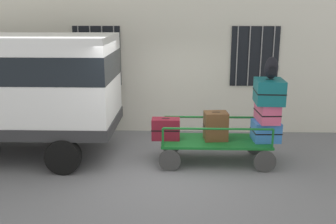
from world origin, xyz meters
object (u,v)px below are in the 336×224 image
(van, at_px, (0,83))
(backpack, at_px, (271,68))
(luggage_cart, at_px, (215,145))
(suitcase_center_bottom, at_px, (266,131))
(suitcase_center_top, at_px, (269,91))
(suitcase_left_bottom, at_px, (166,129))
(suitcase_midleft_bottom, at_px, (216,126))
(suitcase_center_middle, at_px, (267,112))

(van, xyz_separation_m, backpack, (5.65, -0.28, 0.39))
(luggage_cart, relative_size, suitcase_center_bottom, 4.07)
(van, distance_m, suitcase_center_top, 5.63)
(suitcase_left_bottom, distance_m, suitcase_center_bottom, 2.09)
(van, xyz_separation_m, luggage_cart, (4.58, -0.28, -1.24))
(suitcase_midleft_bottom, relative_size, suitcase_center_bottom, 1.05)
(van, distance_m, suitcase_left_bottom, 3.66)
(luggage_cart, distance_m, suitcase_midleft_bottom, 0.40)
(luggage_cart, distance_m, suitcase_center_top, 1.56)
(van, xyz_separation_m, suitcase_midleft_bottom, (4.58, -0.24, -0.84))
(suitcase_left_bottom, height_order, suitcase_center_middle, suitcase_center_middle)
(luggage_cart, height_order, suitcase_center_top, suitcase_center_top)
(suitcase_left_bottom, relative_size, suitcase_center_middle, 0.83)
(van, distance_m, suitcase_midleft_bottom, 4.67)
(suitcase_center_bottom, height_order, backpack, backpack)
(luggage_cart, relative_size, suitcase_midleft_bottom, 3.89)
(suitcase_midleft_bottom, bearing_deg, luggage_cart, -90.00)
(luggage_cart, distance_m, suitcase_center_middle, 1.26)
(luggage_cart, xyz_separation_m, backpack, (1.06, -0.00, 1.62))
(van, xyz_separation_m, suitcase_left_bottom, (3.54, -0.24, -0.91))
(van, bearing_deg, luggage_cart, -3.48)
(backpack, bearing_deg, luggage_cart, 179.76)
(suitcase_left_bottom, height_order, suitcase_midleft_bottom, suitcase_midleft_bottom)
(suitcase_center_top, bearing_deg, suitcase_center_middle, 90.00)
(suitcase_center_top, bearing_deg, suitcase_midleft_bottom, 176.39)
(suitcase_midleft_bottom, bearing_deg, suitcase_center_middle, -0.94)
(backpack, bearing_deg, van, 177.13)
(suitcase_center_bottom, distance_m, suitcase_center_middle, 0.41)
(suitcase_midleft_bottom, relative_size, suitcase_center_top, 0.84)
(suitcase_center_middle, xyz_separation_m, suitcase_center_top, (0.00, -0.05, 0.44))
(luggage_cart, relative_size, suitcase_center_top, 3.26)
(suitcase_center_middle, bearing_deg, luggage_cart, -178.89)
(suitcase_left_bottom, xyz_separation_m, suitcase_center_middle, (2.09, -0.01, 0.39))
(suitcase_center_bottom, relative_size, suitcase_center_middle, 0.80)
(suitcase_center_bottom, xyz_separation_m, suitcase_center_top, (-0.00, -0.06, 0.85))
(suitcase_midleft_bottom, height_order, backpack, backpack)
(luggage_cart, xyz_separation_m, suitcase_center_middle, (1.04, 0.02, 0.71))
(van, height_order, suitcase_center_middle, van)
(suitcase_midleft_bottom, bearing_deg, suitcase_left_bottom, -179.87)
(luggage_cart, height_order, suitcase_midleft_bottom, suitcase_midleft_bottom)
(backpack, bearing_deg, suitcase_center_middle, 129.17)
(suitcase_left_bottom, height_order, suitcase_center_top, suitcase_center_top)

